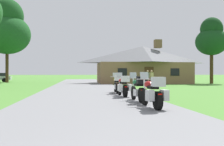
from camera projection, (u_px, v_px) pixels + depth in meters
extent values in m
plane|color=#4C8433|center=(86.00, 90.00, 21.09)|extent=(500.00, 500.00, 0.00)
cube|color=slate|center=(86.00, 91.00, 19.10)|extent=(6.40, 80.00, 0.06)
cylinder|color=black|center=(145.00, 97.00, 10.36)|extent=(0.15, 0.65, 0.64)
cylinder|color=black|center=(158.00, 101.00, 8.94)|extent=(0.19, 0.65, 0.64)
cube|color=silver|center=(151.00, 97.00, 9.63)|extent=(0.29, 0.57, 0.30)
ellipsoid|color=maroon|center=(149.00, 84.00, 9.89)|extent=(0.33, 0.54, 0.26)
cube|color=black|center=(153.00, 87.00, 9.44)|extent=(0.31, 0.54, 0.10)
cylinder|color=silver|center=(145.00, 79.00, 10.32)|extent=(0.66, 0.07, 0.03)
cylinder|color=silver|center=(145.00, 88.00, 10.36)|extent=(0.07, 0.24, 0.73)
cube|color=#B2BCC6|center=(144.00, 75.00, 10.42)|extent=(0.33, 0.13, 0.27)
sphere|color=silver|center=(145.00, 83.00, 10.32)|extent=(0.11, 0.11, 0.11)
cube|color=#B7B7BC|center=(158.00, 82.00, 8.90)|extent=(0.42, 0.38, 0.32)
cube|color=red|center=(160.00, 95.00, 8.73)|extent=(0.14, 0.04, 0.06)
cylinder|color=silver|center=(158.00, 103.00, 9.28)|extent=(0.10, 0.55, 0.07)
cube|color=#B7B7BC|center=(150.00, 95.00, 8.95)|extent=(0.22, 0.41, 0.36)
cube|color=#B7B7BC|center=(164.00, 95.00, 9.04)|extent=(0.22, 0.41, 0.36)
cylinder|color=black|center=(134.00, 93.00, 12.61)|extent=(0.13, 0.64, 0.64)
cylinder|color=black|center=(142.00, 95.00, 11.18)|extent=(0.17, 0.64, 0.64)
cube|color=silver|center=(137.00, 93.00, 11.88)|extent=(0.28, 0.57, 0.30)
ellipsoid|color=#195B33|center=(136.00, 82.00, 12.13)|extent=(0.31, 0.53, 0.26)
cube|color=black|center=(139.00, 85.00, 11.68)|extent=(0.29, 0.53, 0.10)
cylinder|color=silver|center=(134.00, 78.00, 12.57)|extent=(0.66, 0.05, 0.03)
cylinder|color=silver|center=(134.00, 85.00, 12.61)|extent=(0.07, 0.24, 0.73)
cube|color=#B2BCC6|center=(133.00, 75.00, 12.67)|extent=(0.32, 0.12, 0.27)
sphere|color=silver|center=(134.00, 81.00, 12.57)|extent=(0.11, 0.11, 0.11)
cube|color=black|center=(142.00, 80.00, 11.14)|extent=(0.41, 0.37, 0.32)
cube|color=red|center=(143.00, 90.00, 10.97)|extent=(0.14, 0.03, 0.06)
cylinder|color=silver|center=(143.00, 97.00, 11.52)|extent=(0.09, 0.55, 0.07)
cylinder|color=black|center=(120.00, 89.00, 15.29)|extent=(0.14, 0.64, 0.64)
cylinder|color=black|center=(125.00, 91.00, 13.87)|extent=(0.18, 0.65, 0.64)
cube|color=silver|center=(122.00, 89.00, 14.56)|extent=(0.28, 0.57, 0.30)
ellipsoid|color=maroon|center=(121.00, 81.00, 14.82)|extent=(0.32, 0.53, 0.26)
cube|color=black|center=(123.00, 83.00, 14.36)|extent=(0.30, 0.53, 0.10)
cylinder|color=silver|center=(120.00, 77.00, 15.25)|extent=(0.66, 0.06, 0.03)
cylinder|color=silver|center=(120.00, 83.00, 15.29)|extent=(0.07, 0.24, 0.73)
cube|color=#B2BCC6|center=(120.00, 75.00, 15.35)|extent=(0.32, 0.12, 0.27)
sphere|color=silver|center=(120.00, 80.00, 15.25)|extent=(0.11, 0.11, 0.11)
cube|color=silver|center=(125.00, 79.00, 13.82)|extent=(0.41, 0.38, 0.32)
cube|color=red|center=(126.00, 87.00, 13.65)|extent=(0.14, 0.04, 0.06)
cylinder|color=silver|center=(126.00, 93.00, 14.21)|extent=(0.09, 0.55, 0.07)
cube|color=silver|center=(120.00, 88.00, 13.87)|extent=(0.22, 0.41, 0.36)
cube|color=silver|center=(130.00, 88.00, 13.96)|extent=(0.22, 0.41, 0.36)
cylinder|color=black|center=(115.00, 87.00, 17.76)|extent=(0.13, 0.64, 0.64)
cylinder|color=black|center=(118.00, 88.00, 16.32)|extent=(0.18, 0.64, 0.64)
cube|color=silver|center=(116.00, 87.00, 17.02)|extent=(0.28, 0.57, 0.30)
ellipsoid|color=gold|center=(116.00, 80.00, 17.28)|extent=(0.32, 0.53, 0.26)
cube|color=black|center=(117.00, 81.00, 16.82)|extent=(0.30, 0.53, 0.10)
cylinder|color=silver|center=(115.00, 77.00, 17.72)|extent=(0.66, 0.06, 0.03)
cylinder|color=silver|center=(115.00, 82.00, 17.76)|extent=(0.07, 0.24, 0.73)
cube|color=#B2BCC6|center=(115.00, 75.00, 17.82)|extent=(0.32, 0.12, 0.27)
sphere|color=silver|center=(115.00, 79.00, 17.72)|extent=(0.11, 0.11, 0.11)
cube|color=silver|center=(118.00, 78.00, 16.27)|extent=(0.41, 0.37, 0.32)
cube|color=red|center=(118.00, 85.00, 16.10)|extent=(0.14, 0.03, 0.06)
cylinder|color=silver|center=(119.00, 90.00, 16.65)|extent=(0.09, 0.55, 0.07)
cube|color=brown|center=(143.00, 73.00, 35.01)|extent=(11.57, 6.42, 2.70)
pyramid|color=slate|center=(143.00, 55.00, 35.02)|extent=(12.26, 6.81, 2.21)
cube|color=brown|center=(158.00, 44.00, 35.29)|extent=(0.90, 0.90, 1.10)
cube|color=#472D19|center=(149.00, 76.00, 31.80)|extent=(1.10, 0.08, 2.10)
cube|color=black|center=(122.00, 72.00, 31.39)|extent=(1.10, 0.06, 0.90)
cube|color=black|center=(175.00, 72.00, 32.21)|extent=(1.10, 0.06, 0.90)
cylinder|color=#75664C|center=(147.00, 82.00, 28.25)|extent=(0.14, 0.14, 0.86)
cylinder|color=#75664C|center=(148.00, 82.00, 28.37)|extent=(0.14, 0.14, 0.86)
cube|color=gray|center=(148.00, 75.00, 28.31)|extent=(0.42, 0.39, 0.56)
cylinder|color=gray|center=(146.00, 75.00, 28.16)|extent=(0.09, 0.09, 0.58)
cylinder|color=gray|center=(149.00, 75.00, 28.47)|extent=(0.09, 0.09, 0.58)
sphere|color=tan|center=(148.00, 71.00, 28.31)|extent=(0.21, 0.21, 0.21)
cylinder|color=black|center=(152.00, 82.00, 28.49)|extent=(0.14, 0.14, 0.86)
cylinder|color=black|center=(151.00, 82.00, 28.39)|extent=(0.14, 0.14, 0.86)
cube|color=tan|center=(152.00, 75.00, 28.44)|extent=(0.42, 0.36, 0.56)
cylinder|color=tan|center=(153.00, 75.00, 28.57)|extent=(0.09, 0.09, 0.58)
cylinder|color=tan|center=(150.00, 75.00, 28.32)|extent=(0.09, 0.09, 0.58)
sphere|color=tan|center=(152.00, 71.00, 28.44)|extent=(0.21, 0.21, 0.21)
cylinder|color=#422D19|center=(212.00, 67.00, 34.48)|extent=(0.44, 0.44, 4.30)
ellipsoid|color=#143D19|center=(211.00, 42.00, 34.49)|extent=(4.11, 4.11, 3.49)
ellipsoid|color=#123716|center=(211.00, 29.00, 34.50)|extent=(2.87, 2.87, 3.08)
cylinder|color=#422D19|center=(7.00, 65.00, 38.36)|extent=(0.44, 0.44, 5.12)
ellipsoid|color=#194C1E|center=(7.00, 34.00, 38.37)|extent=(6.67, 6.67, 5.67)
ellipsoid|color=#16441B|center=(7.00, 16.00, 38.37)|extent=(4.67, 4.67, 5.00)
cylinder|color=black|center=(4.00, 80.00, 39.90)|extent=(0.66, 0.30, 0.64)
cylinder|color=black|center=(6.00, 80.00, 41.54)|extent=(0.66, 0.30, 0.64)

